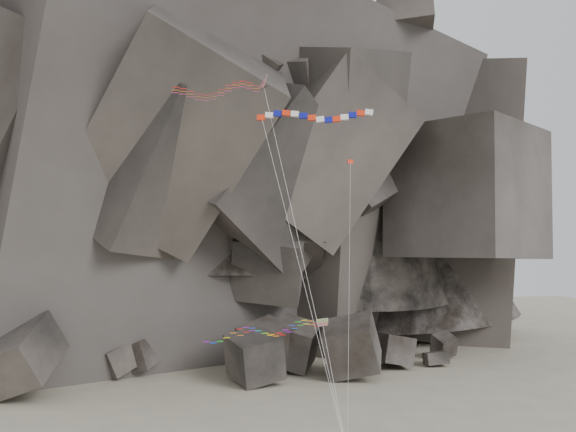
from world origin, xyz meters
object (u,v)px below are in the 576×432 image
object	(u,v)px
delta_kite	(214,90)
parafoil_kite	(261,331)
banner_kite	(315,118)
pennant_kite	(350,216)

from	to	relation	value
delta_kite	parafoil_kite	size ratio (longest dim) A/B	2.65
banner_kite	delta_kite	bearing A→B (deg)	-178.38
delta_kite	pennant_kite	bearing A→B (deg)	-0.88
banner_kite	pennant_kite	size ratio (longest dim) A/B	1.14
pennant_kite	banner_kite	bearing A→B (deg)	-153.49
parafoil_kite	pennant_kite	world-z (taller)	pennant_kite
delta_kite	banner_kite	bearing A→B (deg)	-21.78
delta_kite	pennant_kite	distance (m)	16.98
banner_kite	parafoil_kite	distance (m)	20.14
delta_kite	parafoil_kite	bearing A→B (deg)	23.05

